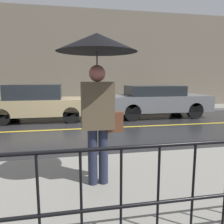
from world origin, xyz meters
name	(u,v)px	position (x,y,z in m)	size (l,w,h in m)	color
ground_plane	(68,129)	(0.00, 0.00, 0.00)	(80.00, 80.00, 0.00)	#262628
sidewalk_near	(65,197)	(0.00, -4.52, 0.06)	(28.00, 2.87, 0.13)	gray
sidewalk_far	(68,111)	(0.00, 3.98, 0.06)	(28.00, 1.78, 0.13)	gray
lane_marking	(68,129)	(0.00, 0.00, 0.00)	(25.20, 0.12, 0.01)	gold
building_storefront	(67,60)	(0.00, 5.02, 2.74)	(28.00, 0.30, 5.47)	#706656
railing_foreground	(60,193)	(0.00, -5.71, 0.77)	(12.00, 0.04, 1.02)	black
pedestrian	(97,66)	(0.50, -4.33, 1.91)	(1.15, 1.15, 2.22)	#23283D
car_tan	(38,102)	(-1.19, 1.89, 0.75)	(4.08, 1.78, 1.50)	tan
car_grey	(156,100)	(3.97, 1.89, 0.75)	(4.54, 1.89, 1.42)	slate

